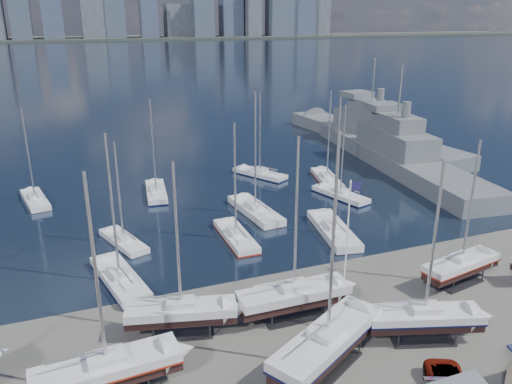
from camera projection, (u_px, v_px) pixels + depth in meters
name	position (u px, v px, depth m)	size (l,w,h in m)	color
ground	(292.00, 337.00, 39.28)	(1400.00, 1400.00, 0.00)	#605E59
water	(83.00, 58.00, 312.22)	(1400.00, 600.00, 0.40)	#19243B
far_shore	(70.00, 39.00, 540.68)	(1400.00, 80.00, 2.20)	#2D332D
skyline	(58.00, 2.00, 519.93)	(639.14, 43.80, 107.69)	#475166
sailboat_cradle_1	(107.00, 369.00, 32.63)	(9.80, 3.35, 15.61)	#2D2D33
sailboat_cradle_2	(181.00, 312.00, 39.13)	(8.97, 4.45, 14.25)	#2D2D33
sailboat_cradle_3	(327.00, 342.00, 35.27)	(10.90, 7.89, 17.34)	#2D2D33
sailboat_cradle_4	(294.00, 295.00, 41.32)	(9.53, 2.76, 15.54)	#2D2D33
sailboat_cradle_5	(424.00, 318.00, 38.36)	(9.24, 5.09, 14.51)	#2D2D33
sailboat_cradle_6	(461.00, 265.00, 46.61)	(8.79, 3.81, 13.92)	#2D2D33
sailboat_moored_2	(35.00, 201.00, 67.64)	(4.18, 9.19, 13.40)	black
sailboat_moored_3	(120.00, 280.00, 47.24)	(4.84, 10.49, 15.14)	black
sailboat_moored_4	(124.00, 242.00, 55.24)	(4.72, 8.39, 12.21)	black
sailboat_moored_5	(156.00, 193.00, 70.64)	(3.77, 9.71, 14.14)	black
sailboat_moored_6	(236.00, 237.00, 56.39)	(2.69, 9.40, 14.04)	black
sailboat_moored_7	(255.00, 212.00, 63.70)	(4.03, 11.06, 16.35)	black
sailboat_moored_8	(260.00, 175.00, 78.80)	(6.86, 9.37, 13.90)	black
sailboat_moored_9	(333.00, 232.00, 57.81)	(4.95, 11.34, 16.57)	black
sailboat_moored_10	(340.00, 196.00, 69.58)	(4.94, 9.40, 13.53)	black
sailboat_moored_11	(327.00, 180.00, 76.36)	(4.80, 10.07, 14.51)	black
naval_ship_east	(394.00, 156.00, 84.50)	(13.46, 49.06, 18.36)	#575A60
naval_ship_west	(369.00, 135.00, 99.27)	(12.43, 47.49, 18.23)	#575A60
flagpole	(348.00, 238.00, 40.71)	(1.04, 0.12, 11.80)	white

